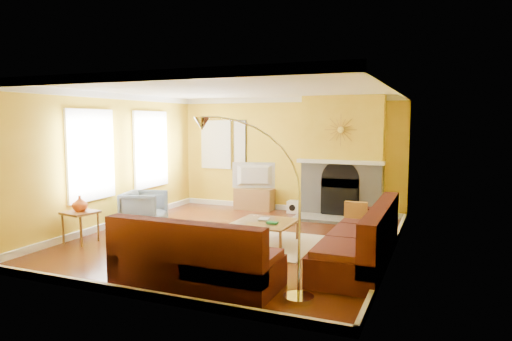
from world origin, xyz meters
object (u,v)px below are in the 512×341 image
at_px(sectional_sofa, 273,232).
at_px(side_table, 81,227).
at_px(coffee_table, 265,232).
at_px(media_console, 254,199).
at_px(armchair, 144,209).
at_px(arc_lamp, 253,207).

height_order(sectional_sofa, side_table, sectional_sofa).
bearing_deg(coffee_table, media_console, 115.99).
relative_size(sectional_sofa, media_console, 3.82).
xyz_separation_m(sectional_sofa, armchair, (-3.21, 1.13, -0.09)).
relative_size(armchair, side_table, 1.42).
distance_m(armchair, side_table, 1.49).
xyz_separation_m(coffee_table, side_table, (-3.00, -1.19, 0.08)).
height_order(coffee_table, media_console, media_console).
bearing_deg(armchair, sectional_sofa, -124.91).
bearing_deg(arc_lamp, sectional_sofa, 100.17).
distance_m(armchair, arc_lamp, 4.33).
distance_m(sectional_sofa, arc_lamp, 1.54).
relative_size(side_table, arc_lamp, 0.26).
bearing_deg(side_table, arc_lamp, -15.59).
height_order(armchair, side_table, armchair).
distance_m(coffee_table, armchair, 2.75).
distance_m(coffee_table, side_table, 3.23).
bearing_deg(side_table, coffee_table, 21.66).
height_order(sectional_sofa, media_console, sectional_sofa).
relative_size(sectional_sofa, armchair, 4.50).
relative_size(armchair, arc_lamp, 0.37).
bearing_deg(coffee_table, sectional_sofa, -60.77).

